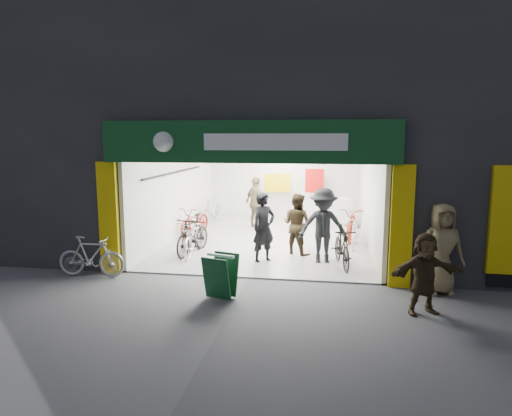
% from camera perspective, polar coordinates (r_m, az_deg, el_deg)
% --- Properties ---
extents(ground, '(60.00, 60.00, 0.00)m').
position_cam_1_polar(ground, '(10.36, -0.97, -8.83)').
color(ground, '#56565B').
rests_on(ground, ground).
extents(building, '(17.00, 10.27, 8.00)m').
position_cam_1_polar(building, '(14.77, 6.04, 13.38)').
color(building, '#232326').
rests_on(building, ground).
extents(bike_left_front, '(0.74, 1.88, 0.97)m').
position_cam_1_polar(bike_left_front, '(12.36, -7.76, -3.65)').
color(bike_left_front, silver).
rests_on(bike_left_front, ground).
extents(bike_left_midfront, '(0.82, 1.86, 1.08)m').
position_cam_1_polar(bike_left_midfront, '(12.38, -7.92, -3.37)').
color(bike_left_midfront, black).
rests_on(bike_left_midfront, ground).
extents(bike_left_midback, '(0.95, 1.85, 0.93)m').
position_cam_1_polar(bike_left_midback, '(14.87, -7.60, -1.59)').
color(bike_left_midback, maroon).
rests_on(bike_left_midback, ground).
extents(bike_left_back, '(0.74, 1.66, 0.97)m').
position_cam_1_polar(bike_left_back, '(16.92, -5.51, -0.20)').
color(bike_left_back, '#B4B5B9').
rests_on(bike_left_back, ground).
extents(bike_right_front, '(0.75, 1.76, 1.02)m').
position_cam_1_polar(bike_right_front, '(11.30, 10.70, -4.79)').
color(bike_right_front, black).
rests_on(bike_right_front, ground).
extents(bike_right_mid, '(0.98, 2.06, 1.04)m').
position_cam_1_polar(bike_right_mid, '(14.26, 12.03, -1.93)').
color(bike_right_mid, maroon).
rests_on(bike_right_mid, ground).
extents(bike_right_back, '(0.65, 1.65, 0.97)m').
position_cam_1_polar(bike_right_back, '(13.27, 12.24, -2.90)').
color(bike_right_back, silver).
rests_on(bike_right_back, ground).
extents(parked_bike, '(1.58, 0.51, 0.94)m').
position_cam_1_polar(parked_bike, '(11.04, -19.92, -5.72)').
color(parked_bike, '#ABABAF').
rests_on(parked_bike, ground).
extents(customer_a, '(0.77, 0.76, 1.79)m').
position_cam_1_polar(customer_a, '(11.43, 0.95, -2.49)').
color(customer_a, black).
rests_on(customer_a, ground).
extents(customer_b, '(1.01, 0.94, 1.67)m').
position_cam_1_polar(customer_b, '(12.26, 5.13, -2.05)').
color(customer_b, '#332617').
rests_on(customer_b, ground).
extents(customer_c, '(1.31, 0.85, 1.91)m').
position_cam_1_polar(customer_c, '(11.44, 8.41, -2.29)').
color(customer_c, black).
rests_on(customer_c, ground).
extents(customer_d, '(1.06, 1.06, 1.81)m').
position_cam_1_polar(customer_d, '(15.62, 0.00, 0.64)').
color(customer_d, olive).
rests_on(customer_d, ground).
extents(pedestrian_near, '(1.00, 0.75, 1.85)m').
position_cam_1_polar(pedestrian_near, '(9.94, 22.14, -4.74)').
color(pedestrian_near, olive).
rests_on(pedestrian_near, ground).
extents(pedestrian_far, '(1.45, 0.86, 1.49)m').
position_cam_1_polar(pedestrian_far, '(8.75, 20.31, -7.70)').
color(pedestrian_far, '#382B19').
rests_on(pedestrian_far, ground).
extents(sandwich_board, '(0.69, 0.70, 0.86)m').
position_cam_1_polar(sandwich_board, '(9.06, -4.43, -8.36)').
color(sandwich_board, '#10421F').
rests_on(sandwich_board, ground).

